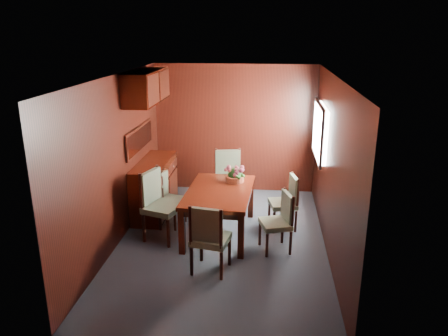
# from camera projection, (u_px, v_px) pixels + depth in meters

# --- Properties ---
(ground) EXTENTS (4.50, 4.50, 0.00)m
(ground) POSITION_uv_depth(u_px,v_px,m) (222.00, 242.00, 6.43)
(ground) COLOR #303742
(ground) RESTS_ON ground
(room_shell) EXTENTS (3.06, 4.52, 2.41)m
(room_shell) POSITION_uv_depth(u_px,v_px,m) (217.00, 129.00, 6.26)
(room_shell) COLOR black
(room_shell) RESTS_ON ground
(sideboard) EXTENTS (0.48, 1.40, 0.90)m
(sideboard) POSITION_uv_depth(u_px,v_px,m) (155.00, 187.00, 7.37)
(sideboard) COLOR #3A1007
(sideboard) RESTS_ON ground
(dining_table) EXTENTS (1.01, 1.55, 0.71)m
(dining_table) POSITION_uv_depth(u_px,v_px,m) (219.00, 196.00, 6.52)
(dining_table) COLOR #3A1007
(dining_table) RESTS_ON ground
(chair_left_near) EXTENTS (0.61, 0.63, 1.06)m
(chair_left_near) POSITION_uv_depth(u_px,v_px,m) (158.00, 201.00, 6.40)
(chair_left_near) COLOR black
(chair_left_near) RESTS_ON ground
(chair_left_far) EXTENTS (0.49, 0.50, 0.86)m
(chair_left_far) POSITION_uv_depth(u_px,v_px,m) (167.00, 196.00, 6.90)
(chair_left_far) COLOR black
(chair_left_far) RESTS_ON ground
(chair_right_near) EXTENTS (0.50, 0.51, 0.86)m
(chair_right_near) POSITION_uv_depth(u_px,v_px,m) (280.00, 218.00, 6.07)
(chair_right_near) COLOR black
(chair_right_near) RESTS_ON ground
(chair_right_far) EXTENTS (0.47, 0.48, 0.87)m
(chair_right_far) POSITION_uv_depth(u_px,v_px,m) (287.00, 199.00, 6.76)
(chair_right_far) COLOR black
(chair_right_far) RESTS_ON ground
(chair_head) EXTENTS (0.52, 0.51, 0.95)m
(chair_head) POSITION_uv_depth(u_px,v_px,m) (209.00, 235.00, 5.46)
(chair_head) COLOR black
(chair_head) RESTS_ON ground
(chair_foot) EXTENTS (0.54, 0.53, 1.00)m
(chair_foot) POSITION_uv_depth(u_px,v_px,m) (228.00, 175.00, 7.63)
(chair_foot) COLOR black
(chair_foot) RESTS_ON ground
(flower_centerpiece) EXTENTS (0.31, 0.31, 0.31)m
(flower_centerpiece) POSITION_uv_depth(u_px,v_px,m) (235.00, 172.00, 6.81)
(flower_centerpiece) COLOR #B15636
(flower_centerpiece) RESTS_ON dining_table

